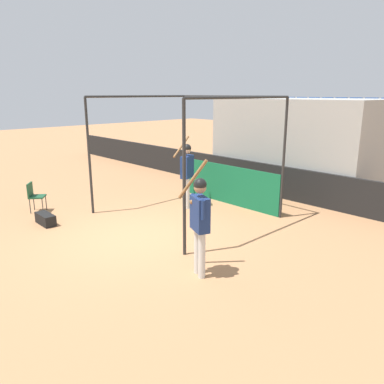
% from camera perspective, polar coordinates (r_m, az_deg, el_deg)
% --- Properties ---
extents(ground_plane, '(60.00, 60.00, 0.00)m').
position_cam_1_polar(ground_plane, '(8.92, -8.83, -6.82)').
color(ground_plane, '#A8754C').
extents(outfield_wall, '(24.00, 0.12, 1.03)m').
position_cam_1_polar(outfield_wall, '(12.48, 11.94, 1.79)').
color(outfield_wall, black).
rests_on(outfield_wall, ground).
extents(bleacher_section, '(5.40, 4.00, 3.11)m').
position_cam_1_polar(bleacher_section, '(14.02, 17.05, 7.17)').
color(bleacher_section, '#9E9E99').
rests_on(bleacher_section, ground).
extents(batting_cage, '(3.91, 3.56, 3.21)m').
position_cam_1_polar(batting_cage, '(10.76, 3.13, 4.38)').
color(batting_cage, '#282828').
rests_on(batting_cage, ground).
extents(player_batter, '(0.72, 0.83, 2.03)m').
position_cam_1_polar(player_batter, '(10.80, -0.77, 3.55)').
color(player_batter, silver).
rests_on(player_batter, ground).
extents(player_waiting, '(0.80, 0.54, 2.12)m').
position_cam_1_polar(player_waiting, '(6.67, 1.16, -3.86)').
color(player_waiting, silver).
rests_on(player_waiting, ground).
extents(folding_chair, '(0.56, 0.56, 0.84)m').
position_cam_1_polar(folding_chair, '(11.42, -22.94, -0.29)').
color(folding_chair, '#194C2D').
rests_on(folding_chair, ground).
extents(equipment_bag, '(0.70, 0.28, 0.28)m').
position_cam_1_polar(equipment_bag, '(10.32, -21.42, -3.86)').
color(equipment_bag, black).
rests_on(equipment_bag, ground).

